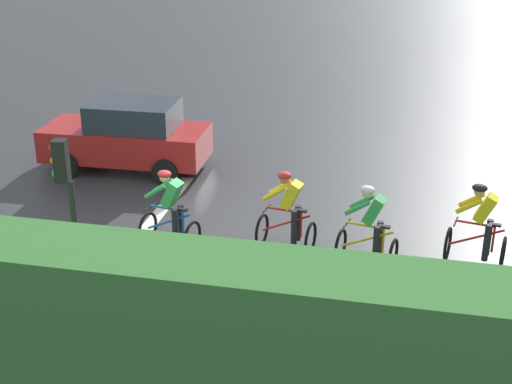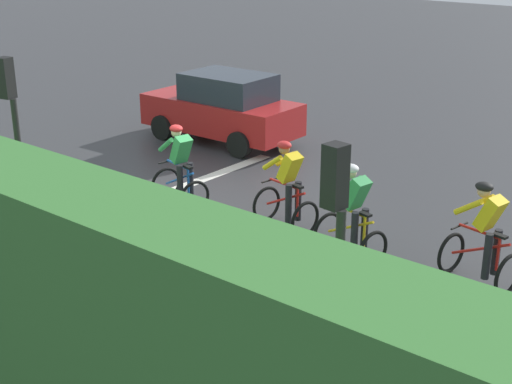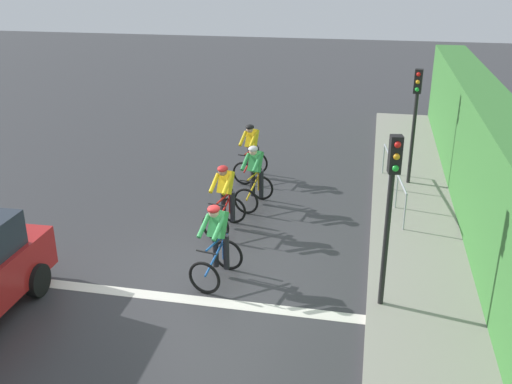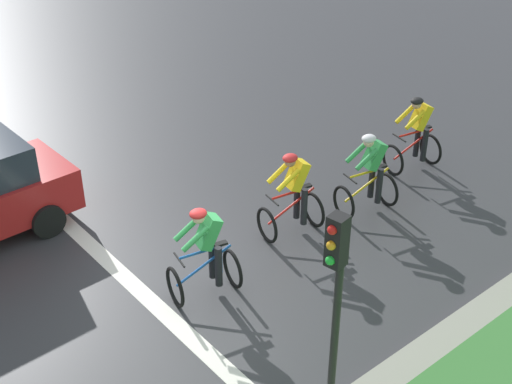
% 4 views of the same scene
% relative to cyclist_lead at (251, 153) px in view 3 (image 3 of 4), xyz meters
% --- Properties ---
extents(ground_plane, '(80.00, 80.00, 0.00)m').
position_rel_cyclist_lead_xyz_m(ground_plane, '(0.39, -5.82, -0.80)').
color(ground_plane, '#333335').
extents(sidewalk_kerb, '(2.80, 24.46, 0.12)m').
position_rel_cyclist_lead_xyz_m(sidewalk_kerb, '(4.94, -3.82, -0.74)').
color(sidewalk_kerb, gray).
rests_on(sidewalk_kerb, ground).
extents(stone_wall_low, '(0.44, 24.46, 0.60)m').
position_rel_cyclist_lead_xyz_m(stone_wall_low, '(5.84, -3.82, -0.50)').
color(stone_wall_low, tan).
rests_on(stone_wall_low, ground).
extents(hedge_wall, '(1.10, 24.46, 2.96)m').
position_rel_cyclist_lead_xyz_m(hedge_wall, '(6.14, -3.82, 0.68)').
color(hedge_wall, '#387533').
rests_on(hedge_wall, ground).
extents(road_marking_stop_line, '(7.00, 0.30, 0.01)m').
position_rel_cyclist_lead_xyz_m(road_marking_stop_line, '(0.39, -6.71, -0.79)').
color(road_marking_stop_line, silver).
rests_on(road_marking_stop_line, ground).
extents(cyclist_lead, '(0.87, 1.19, 1.66)m').
position_rel_cyclist_lead_xyz_m(cyclist_lead, '(0.00, 0.00, 0.00)').
color(cyclist_lead, black).
rests_on(cyclist_lead, ground).
extents(cyclist_second, '(0.88, 1.19, 1.66)m').
position_rel_cyclist_lead_xyz_m(cyclist_second, '(0.52, -2.01, 0.00)').
color(cyclist_second, black).
rests_on(cyclist_second, ground).
extents(cyclist_mid, '(0.85, 1.18, 1.66)m').
position_rel_cyclist_lead_xyz_m(cyclist_mid, '(0.16, -3.62, 0.00)').
color(cyclist_mid, black).
rests_on(cyclist_mid, ground).
extents(cyclist_fourth, '(0.89, 1.20, 1.66)m').
position_rel_cyclist_lead_xyz_m(cyclist_fourth, '(0.58, -5.89, 0.00)').
color(cyclist_fourth, black).
rests_on(cyclist_fourth, ground).
extents(traffic_light_near_crossing, '(0.23, 0.31, 3.34)m').
position_rel_cyclist_lead_xyz_m(traffic_light_near_crossing, '(3.80, -6.34, 1.43)').
color(traffic_light_near_crossing, black).
rests_on(traffic_light_near_crossing, ground).
extents(traffic_light_far_junction, '(0.23, 0.31, 3.34)m').
position_rel_cyclist_lead_xyz_m(traffic_light_far_junction, '(4.51, 0.21, 1.43)').
color(traffic_light_far_junction, black).
rests_on(traffic_light_far_junction, ground).
extents(pedestrian_railing_kerbside, '(0.54, 3.93, 1.03)m').
position_rel_cyclist_lead_xyz_m(pedestrian_railing_kerbside, '(4.04, -1.02, 0.01)').
color(pedestrian_railing_kerbside, '#999EA3').
rests_on(pedestrian_railing_kerbside, ground).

